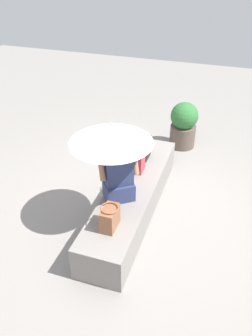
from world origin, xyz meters
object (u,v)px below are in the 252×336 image
(handbag_black, at_px, (110,218))
(planter_near, at_px, (184,124))
(tote_bag_canvas, at_px, (144,148))
(shoulder_bag_spare, at_px, (139,161))
(person_seated, at_px, (118,171))
(parasol, at_px, (111,134))

(handbag_black, xyz_separation_m, planter_near, (-2.80, 0.29, -0.15))
(planter_near, bearing_deg, tote_bag_canvas, -14.88)
(shoulder_bag_spare, relative_size, planter_near, 0.38)
(person_seated, distance_m, shoulder_bag_spare, 0.68)
(person_seated, relative_size, handbag_black, 3.26)
(person_seated, relative_size, shoulder_bag_spare, 2.91)
(parasol, distance_m, planter_near, 2.48)
(handbag_black, bearing_deg, planter_near, 174.08)
(person_seated, xyz_separation_m, parasol, (0.00, -0.08, 0.48))
(person_seated, height_order, shoulder_bag_spare, person_seated)
(tote_bag_canvas, bearing_deg, parasol, -6.47)
(handbag_black, relative_size, tote_bag_canvas, 0.83)
(person_seated, distance_m, tote_bag_canvas, 1.01)
(handbag_black, height_order, planter_near, planter_near)
(parasol, relative_size, tote_bag_canvas, 3.00)
(parasol, bearing_deg, shoulder_bag_spare, 167.45)
(handbag_black, bearing_deg, shoulder_bag_spare, -178.94)
(parasol, bearing_deg, handbag_black, 17.41)
(parasol, height_order, planter_near, parasol)
(handbag_black, xyz_separation_m, shoulder_bag_spare, (-1.16, -0.02, 0.02))
(person_seated, bearing_deg, handbag_black, 9.16)
(tote_bag_canvas, height_order, shoulder_bag_spare, tote_bag_canvas)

